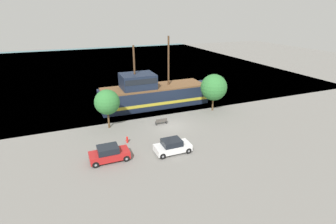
{
  "coord_description": "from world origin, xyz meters",
  "views": [
    {
      "loc": [
        -12.31,
        -28.71,
        14.06
      ],
      "look_at": [
        0.29,
        2.0,
        1.2
      ],
      "focal_mm": 28.0,
      "sensor_mm": 36.0,
      "label": 1
    }
  ],
  "objects_px": {
    "fire_hydrant": "(127,139)",
    "bench_promenade_east": "(161,121)",
    "parked_car_curb_mid": "(172,146)",
    "pirate_ship": "(152,93)",
    "parked_car_curb_front": "(109,154)",
    "moored_boat_dockside": "(174,89)"
  },
  "relations": [
    {
      "from": "parked_car_curb_front",
      "to": "bench_promenade_east",
      "type": "height_order",
      "value": "parked_car_curb_front"
    },
    {
      "from": "pirate_ship",
      "to": "moored_boat_dockside",
      "type": "relative_size",
      "value": 2.73
    },
    {
      "from": "parked_car_curb_mid",
      "to": "pirate_ship",
      "type": "bearing_deg",
      "value": 78.72
    },
    {
      "from": "pirate_ship",
      "to": "fire_hydrant",
      "type": "xyz_separation_m",
      "value": [
        -6.86,
        -10.95,
        -1.53
      ]
    },
    {
      "from": "parked_car_curb_mid",
      "to": "fire_hydrant",
      "type": "relative_size",
      "value": 4.97
    },
    {
      "from": "parked_car_curb_mid",
      "to": "fire_hydrant",
      "type": "height_order",
      "value": "parked_car_curb_mid"
    },
    {
      "from": "parked_car_curb_mid",
      "to": "bench_promenade_east",
      "type": "distance_m",
      "value": 7.5
    },
    {
      "from": "parked_car_curb_front",
      "to": "fire_hydrant",
      "type": "relative_size",
      "value": 5.12
    },
    {
      "from": "pirate_ship",
      "to": "fire_hydrant",
      "type": "height_order",
      "value": "pirate_ship"
    },
    {
      "from": "moored_boat_dockside",
      "to": "parked_car_curb_front",
      "type": "xyz_separation_m",
      "value": [
        -15.52,
        -19.66,
        0.22
      ]
    },
    {
      "from": "parked_car_curb_mid",
      "to": "parked_car_curb_front",
      "type": "bearing_deg",
      "value": 171.73
    },
    {
      "from": "moored_boat_dockside",
      "to": "bench_promenade_east",
      "type": "xyz_separation_m",
      "value": [
        -7.5,
        -13.26,
        -0.12
      ]
    },
    {
      "from": "pirate_ship",
      "to": "fire_hydrant",
      "type": "relative_size",
      "value": 23.64
    },
    {
      "from": "pirate_ship",
      "to": "parked_car_curb_front",
      "type": "height_order",
      "value": "pirate_ship"
    },
    {
      "from": "parked_car_curb_front",
      "to": "parked_car_curb_mid",
      "type": "xyz_separation_m",
      "value": [
        6.47,
        -0.94,
        -0.03
      ]
    },
    {
      "from": "parked_car_curb_front",
      "to": "pirate_ship",
      "type": "bearing_deg",
      "value": 56.01
    },
    {
      "from": "parked_car_curb_front",
      "to": "bench_promenade_east",
      "type": "relative_size",
      "value": 2.54
    },
    {
      "from": "parked_car_curb_front",
      "to": "bench_promenade_east",
      "type": "bearing_deg",
      "value": 38.57
    },
    {
      "from": "pirate_ship",
      "to": "parked_car_curb_front",
      "type": "relative_size",
      "value": 4.62
    },
    {
      "from": "moored_boat_dockside",
      "to": "bench_promenade_east",
      "type": "bearing_deg",
      "value": -119.5
    },
    {
      "from": "fire_hydrant",
      "to": "parked_car_curb_mid",
      "type": "bearing_deg",
      "value": -45.94
    },
    {
      "from": "fire_hydrant",
      "to": "bench_promenade_east",
      "type": "distance_m",
      "value": 6.37
    }
  ]
}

